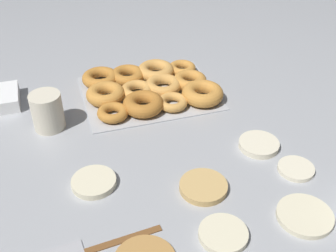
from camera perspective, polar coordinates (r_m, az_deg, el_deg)
ground_plane at (r=0.96m, az=0.99°, el=-5.15°), size 3.00×3.00×0.00m
pancake_0 at (r=0.88m, az=18.04°, el=-11.47°), size 0.11×0.11×0.01m
pancake_1 at (r=0.90m, az=4.82°, el=-8.19°), size 0.10×0.10×0.01m
pancake_2 at (r=0.92m, az=-10.01°, el=-7.48°), size 0.10×0.10×0.01m
pancake_4 at (r=0.98m, az=16.95°, el=-5.55°), size 0.08×0.08×0.01m
pancake_5 at (r=0.82m, az=7.49°, el=-14.32°), size 0.09×0.09×0.01m
pancake_6 at (r=1.02m, az=12.23°, el=-2.49°), size 0.10×0.10×0.01m
donut_tray at (r=1.19m, az=-2.47°, el=5.22°), size 0.37×0.29×0.04m
paper_cup at (r=1.08m, az=-16.03°, el=1.92°), size 0.08×0.08×0.10m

